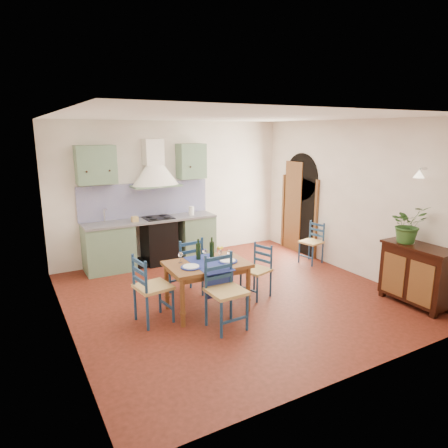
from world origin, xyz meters
The scene contains 13 objects.
floor centered at (0.00, 0.00, 0.00)m, with size 5.00×5.00×0.00m, color #40190D.
back_wall centered at (-0.47, 2.29, 1.05)m, with size 5.00×0.96×2.80m.
right_wall centered at (2.50, 0.28, 1.34)m, with size 0.26×5.00×2.80m.
left_wall centered at (-2.50, 0.00, 1.40)m, with size 0.04×5.00×2.80m, color white.
ceiling centered at (0.00, 0.00, 2.80)m, with size 5.00×5.00×0.01m, color white.
dining_table centered at (-0.61, -0.26, 0.65)m, with size 1.18×0.89×1.05m.
chair_near centered at (-0.64, -0.84, 0.52)m, with size 0.48×0.48×1.00m.
chair_far centered at (-0.64, 0.40, 0.50)m, with size 0.49×0.49×0.97m.
chair_left centered at (-1.45, -0.22, 0.50)m, with size 0.51×0.51×0.97m.
chair_right centered at (0.32, -0.18, 0.44)m, with size 0.49×0.49×0.85m.
chair_spare centered at (2.23, 0.68, 0.43)m, with size 0.45×0.45×0.82m.
sideboard centered at (2.26, -1.62, 0.51)m, with size 0.50×1.05×0.94m.
potted_plant centered at (2.23, -1.41, 1.23)m, with size 0.52×0.45×0.58m, color #2C5623.
Camera 1 is at (-3.07, -5.18, 2.60)m, focal length 32.00 mm.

